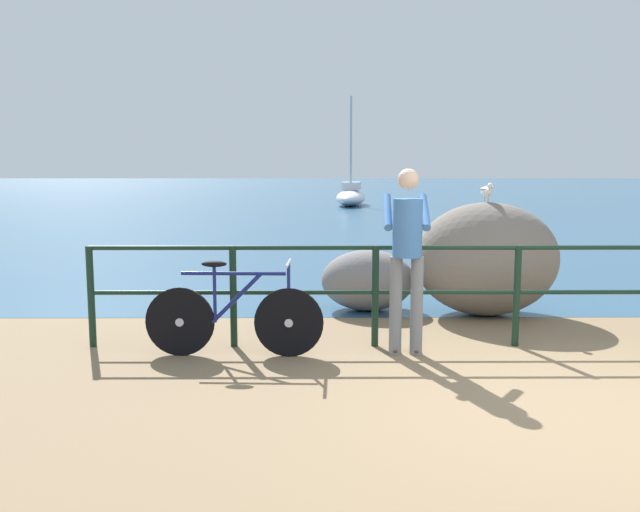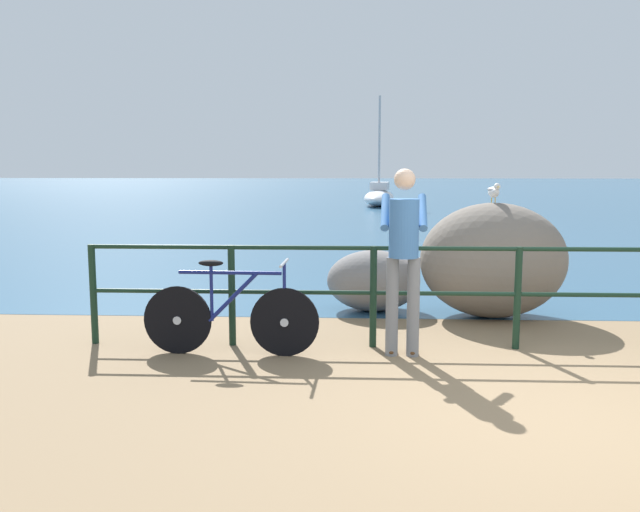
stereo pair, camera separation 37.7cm
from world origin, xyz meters
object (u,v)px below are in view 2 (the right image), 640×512
Objects in this scene: sailboat at (379,196)px; seagull at (494,191)px; breakwater_boulder_left at (374,281)px; bicycle at (231,315)px; breakwater_boulder_main at (493,260)px; person_at_railing at (403,253)px.

seagull is at bearing 8.05° from sailboat.
bicycle is at bearing -124.90° from breakwater_boulder_left.
breakwater_boulder_left is at bearing 4.49° from sailboat.
breakwater_boulder_main is 0.35× the size of sailboat.
person_at_railing reaches higher than breakwater_boulder_main.
person_at_railing is at bearing 5.19° from sailboat.
seagull is (2.82, 1.79, 1.12)m from bicycle.
breakwater_boulder_left is 3.41× the size of seagull.
breakwater_boulder_main is (1.20, 1.70, -0.31)m from person_at_railing.
bicycle is 1.75m from person_at_railing.
person_at_railing is 0.36× the size of sailboat.
seagull is 0.07× the size of sailboat.
seagull reaches higher than breakwater_boulder_main.
person_at_railing reaches higher than breakwater_boulder_left.
breakwater_boulder_main is at bearing -10.89° from breakwater_boulder_left.
person_at_railing is 2.07m from breakwater_boulder_left.
breakwater_boulder_left is at bearing 57.15° from bicycle.
bicycle is at bearing 96.25° from person_at_railing.
bicycle is 0.35× the size of sailboat.
sailboat is at bearing 87.53° from breakwater_boulder_left.
breakwater_boulder_main reaches higher than breakwater_boulder_left.
bicycle is 24.50m from sailboat.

